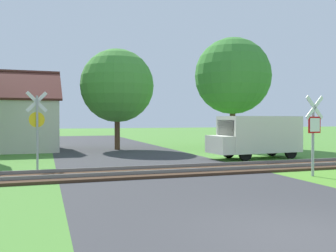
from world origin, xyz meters
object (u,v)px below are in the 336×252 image
at_px(tree_right, 233,76).
at_px(crossing_sign_far, 37,123).
at_px(stop_sign_near, 314,130).
at_px(tree_center, 117,86).
at_px(mail_truck, 257,135).

bearing_deg(tree_right, crossing_sign_far, -148.56).
distance_m(crossing_sign_far, tree_right, 16.02).
bearing_deg(stop_sign_near, tree_right, -114.92).
bearing_deg(tree_center, mail_truck, -53.20).
bearing_deg(tree_center, crossing_sign_far, -119.07).
relative_size(stop_sign_near, tree_right, 0.37).
bearing_deg(tree_center, stop_sign_near, -71.96).
bearing_deg(mail_truck, tree_center, 32.29).
distance_m(stop_sign_near, crossing_sign_far, 10.88).
bearing_deg(stop_sign_near, crossing_sign_far, -37.07).
bearing_deg(crossing_sign_far, mail_truck, -7.90).
distance_m(tree_center, tree_right, 8.45).
bearing_deg(tree_center, tree_right, -5.65).
height_order(stop_sign_near, crossing_sign_far, crossing_sign_far).
xyz_separation_m(tree_center, mail_truck, (5.99, -8.01, -3.13)).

